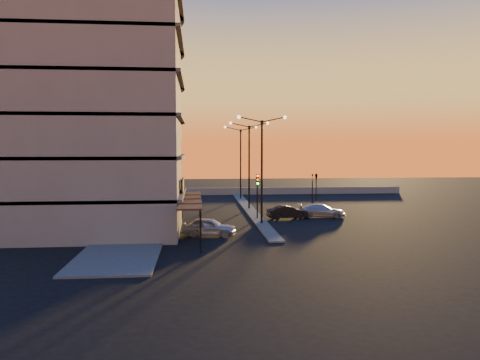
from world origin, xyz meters
name	(u,v)px	position (x,y,z in m)	size (l,w,h in m)	color
ground	(262,224)	(0.00, 0.00, 0.00)	(120.00, 120.00, 0.00)	black
sidewalk_west	(145,218)	(-10.50, 4.00, 0.06)	(5.00, 40.00, 0.12)	#454643
median	(249,209)	(0.00, 10.00, 0.06)	(1.20, 36.00, 0.12)	#454643
parapet	(251,191)	(2.00, 26.00, 0.50)	(44.00, 0.50, 1.00)	slate
building	(95,85)	(-14.00, 0.03, 11.91)	(14.35, 17.08, 25.00)	slate
streetlamp_near	(262,161)	(0.00, 0.00, 5.59)	(4.32, 0.32, 9.51)	black
streetlamp_mid	(249,158)	(0.00, 10.00, 5.59)	(4.32, 0.32, 9.51)	black
streetlamp_far	(241,156)	(0.00, 20.00, 5.59)	(4.32, 0.32, 9.51)	black
traffic_light_main	(258,189)	(0.00, 2.87, 2.89)	(0.28, 0.44, 4.25)	black
signal_east_a	(312,188)	(8.00, 14.00, 1.93)	(0.13, 0.16, 3.60)	black
signal_east_b	(316,176)	(9.50, 18.00, 3.10)	(0.42, 1.99, 3.60)	black
car_hatchback	(209,227)	(-4.71, -4.88, 0.69)	(1.64, 4.08, 1.39)	#B9BBC1
car_sedan	(287,212)	(2.88, 3.04, 0.63)	(1.33, 3.82, 1.26)	black
car_wagon	(322,211)	(6.34, 3.57, 0.64)	(1.81, 4.44, 1.29)	#ADAFB5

